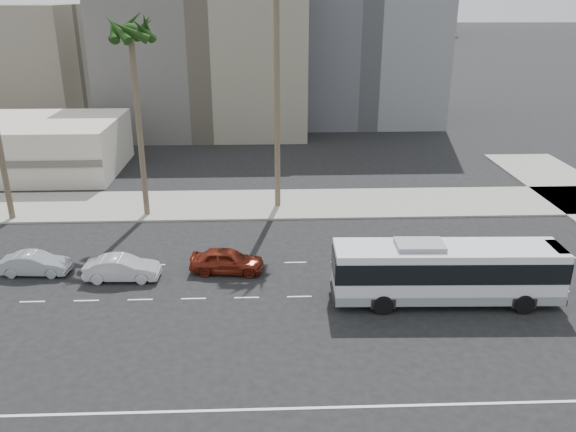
{
  "coord_description": "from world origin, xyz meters",
  "views": [
    {
      "loc": [
        -4.77,
        -28.97,
        16.07
      ],
      "look_at": [
        -3.49,
        4.0,
        3.41
      ],
      "focal_mm": 35.98,
      "sensor_mm": 36.0,
      "label": 1
    }
  ],
  "objects_px": {
    "car_c": "(35,264)",
    "car_a": "(227,260)",
    "city_bus": "(447,271)",
    "car_b": "(122,268)",
    "palm_mid": "(131,36)"
  },
  "relations": [
    {
      "from": "car_a",
      "to": "city_bus",
      "type": "bearing_deg",
      "value": -102.79
    },
    {
      "from": "car_a",
      "to": "car_b",
      "type": "xyz_separation_m",
      "value": [
        -6.25,
        -0.76,
        -0.04
      ]
    },
    {
      "from": "city_bus",
      "to": "car_c",
      "type": "relative_size",
      "value": 3.01
    },
    {
      "from": "city_bus",
      "to": "car_a",
      "type": "xyz_separation_m",
      "value": [
        -12.36,
        4.14,
        -1.11
      ]
    },
    {
      "from": "car_b",
      "to": "palm_mid",
      "type": "distance_m",
      "value": 16.68
    },
    {
      "from": "car_b",
      "to": "car_c",
      "type": "distance_m",
      "value": 5.58
    },
    {
      "from": "car_b",
      "to": "car_c",
      "type": "height_order",
      "value": "car_b"
    },
    {
      "from": "car_b",
      "to": "car_c",
      "type": "xyz_separation_m",
      "value": [
        -5.5,
        0.94,
        -0.05
      ]
    },
    {
      "from": "city_bus",
      "to": "car_c",
      "type": "height_order",
      "value": "city_bus"
    },
    {
      "from": "city_bus",
      "to": "car_c",
      "type": "distance_m",
      "value": 24.52
    },
    {
      "from": "car_c",
      "to": "car_a",
      "type": "bearing_deg",
      "value": -87.64
    },
    {
      "from": "car_b",
      "to": "palm_mid",
      "type": "height_order",
      "value": "palm_mid"
    },
    {
      "from": "city_bus",
      "to": "car_b",
      "type": "distance_m",
      "value": 18.94
    },
    {
      "from": "car_a",
      "to": "car_c",
      "type": "xyz_separation_m",
      "value": [
        -11.75,
        0.18,
        -0.09
      ]
    },
    {
      "from": "car_b",
      "to": "palm_mid",
      "type": "xyz_separation_m",
      "value": [
        -0.58,
        10.8,
        12.7
      ]
    }
  ]
}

